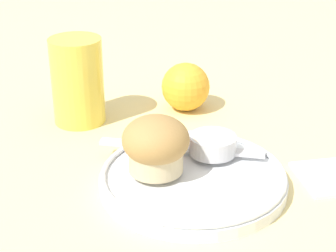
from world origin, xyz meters
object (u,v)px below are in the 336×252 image
object	(u,v)px
muffin	(155,144)
juice_glass	(78,81)
butter_knife	(181,148)
orange_fruit	(186,87)

from	to	relation	value
muffin	juice_glass	size ratio (longest dim) A/B	0.62
muffin	butter_knife	distance (m)	0.06
butter_knife	juice_glass	xyz separation A→B (m)	(-0.11, 0.15, 0.04)
butter_knife	orange_fruit	distance (m)	0.16
butter_knife	orange_fruit	size ratio (longest dim) A/B	2.73
butter_knife	juice_glass	size ratio (longest dim) A/B	1.60
orange_fruit	juice_glass	size ratio (longest dim) A/B	0.59
orange_fruit	butter_knife	bearing A→B (deg)	-104.28
muffin	orange_fruit	world-z (taller)	muffin
butter_knife	orange_fruit	world-z (taller)	orange_fruit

